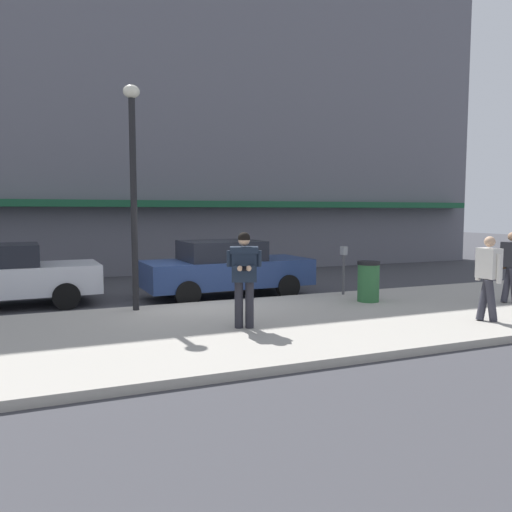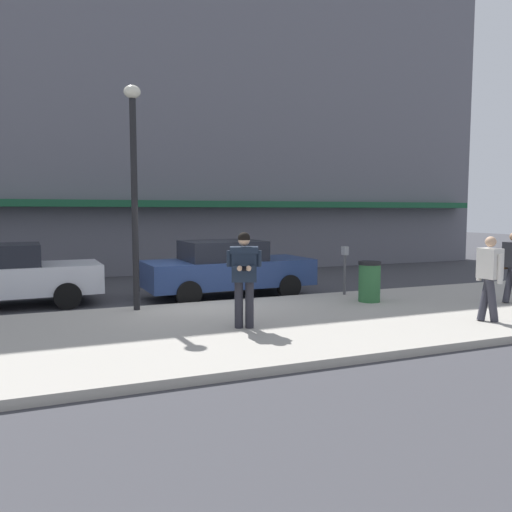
{
  "view_description": "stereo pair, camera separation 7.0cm",
  "coord_description": "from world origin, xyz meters",
  "px_view_note": "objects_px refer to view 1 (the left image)",
  "views": [
    {
      "loc": [
        -3.2,
        -11.77,
        2.32
      ],
      "look_at": [
        0.32,
        -3.16,
        1.49
      ],
      "focal_mm": 35.0,
      "sensor_mm": 36.0,
      "label": 1
    },
    {
      "loc": [
        -3.14,
        -11.8,
        2.32
      ],
      "look_at": [
        0.32,
        -3.16,
        1.49
      ],
      "focal_mm": 35.0,
      "sensor_mm": 36.0,
      "label": 2
    }
  ],
  "objects_px": {
    "man_texting_on_phone": "(244,269)",
    "pedestrian_in_light_coat": "(488,273)",
    "trash_bin": "(368,281)",
    "pedestrian_with_bag": "(511,263)",
    "street_lamp_post": "(133,174)",
    "parked_sedan_mid": "(226,268)",
    "parking_meter": "(344,263)"
  },
  "relations": [
    {
      "from": "parked_sedan_mid",
      "to": "pedestrian_with_bag",
      "type": "relative_size",
      "value": 2.7
    },
    {
      "from": "parking_meter",
      "to": "trash_bin",
      "type": "height_order",
      "value": "parking_meter"
    },
    {
      "from": "pedestrian_in_light_coat",
      "to": "pedestrian_with_bag",
      "type": "height_order",
      "value": "same"
    },
    {
      "from": "parked_sedan_mid",
      "to": "pedestrian_with_bag",
      "type": "height_order",
      "value": "pedestrian_with_bag"
    },
    {
      "from": "trash_bin",
      "to": "pedestrian_with_bag",
      "type": "bearing_deg",
      "value": -25.21
    },
    {
      "from": "man_texting_on_phone",
      "to": "street_lamp_post",
      "type": "distance_m",
      "value": 3.54
    },
    {
      "from": "parked_sedan_mid",
      "to": "trash_bin",
      "type": "bearing_deg",
      "value": -43.95
    },
    {
      "from": "man_texting_on_phone",
      "to": "street_lamp_post",
      "type": "bearing_deg",
      "value": 122.65
    },
    {
      "from": "man_texting_on_phone",
      "to": "pedestrian_in_light_coat",
      "type": "distance_m",
      "value": 4.87
    },
    {
      "from": "street_lamp_post",
      "to": "pedestrian_with_bag",
      "type": "bearing_deg",
      "value": -16.43
    },
    {
      "from": "pedestrian_in_light_coat",
      "to": "parking_meter",
      "type": "height_order",
      "value": "pedestrian_in_light_coat"
    },
    {
      "from": "street_lamp_post",
      "to": "parking_meter",
      "type": "relative_size",
      "value": 3.84
    },
    {
      "from": "parked_sedan_mid",
      "to": "parking_meter",
      "type": "distance_m",
      "value": 3.14
    },
    {
      "from": "parking_meter",
      "to": "parked_sedan_mid",
      "type": "bearing_deg",
      "value": 150.68
    },
    {
      "from": "pedestrian_in_light_coat",
      "to": "trash_bin",
      "type": "distance_m",
      "value": 2.92
    },
    {
      "from": "parked_sedan_mid",
      "to": "street_lamp_post",
      "type": "distance_m",
      "value": 3.88
    },
    {
      "from": "street_lamp_post",
      "to": "parked_sedan_mid",
      "type": "bearing_deg",
      "value": 30.82
    },
    {
      "from": "pedestrian_in_light_coat",
      "to": "street_lamp_post",
      "type": "height_order",
      "value": "street_lamp_post"
    },
    {
      "from": "street_lamp_post",
      "to": "parking_meter",
      "type": "xyz_separation_m",
      "value": [
        5.39,
        0.05,
        -2.17
      ]
    },
    {
      "from": "pedestrian_with_bag",
      "to": "parking_meter",
      "type": "relative_size",
      "value": 1.34
    },
    {
      "from": "man_texting_on_phone",
      "to": "pedestrian_in_light_coat",
      "type": "bearing_deg",
      "value": -15.15
    },
    {
      "from": "street_lamp_post",
      "to": "trash_bin",
      "type": "height_order",
      "value": "street_lamp_post"
    },
    {
      "from": "man_texting_on_phone",
      "to": "pedestrian_with_bag",
      "type": "distance_m",
      "value": 6.82
    },
    {
      "from": "parked_sedan_mid",
      "to": "street_lamp_post",
      "type": "xyz_separation_m",
      "value": [
        -2.66,
        -1.59,
        2.35
      ]
    },
    {
      "from": "street_lamp_post",
      "to": "trash_bin",
      "type": "distance_m",
      "value": 6.05
    },
    {
      "from": "parked_sedan_mid",
      "to": "man_texting_on_phone",
      "type": "distance_m",
      "value": 4.26
    },
    {
      "from": "man_texting_on_phone",
      "to": "pedestrian_in_light_coat",
      "type": "xyz_separation_m",
      "value": [
        4.7,
        -1.27,
        -0.14
      ]
    },
    {
      "from": "man_texting_on_phone",
      "to": "pedestrian_in_light_coat",
      "type": "relative_size",
      "value": 1.06
    },
    {
      "from": "trash_bin",
      "to": "pedestrian_in_light_coat",
      "type": "bearing_deg",
      "value": -71.46
    },
    {
      "from": "pedestrian_in_light_coat",
      "to": "parking_meter",
      "type": "relative_size",
      "value": 1.34
    },
    {
      "from": "man_texting_on_phone",
      "to": "pedestrian_in_light_coat",
      "type": "height_order",
      "value": "man_texting_on_phone"
    },
    {
      "from": "trash_bin",
      "to": "parked_sedan_mid",
      "type": "bearing_deg",
      "value": 136.05
    }
  ]
}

